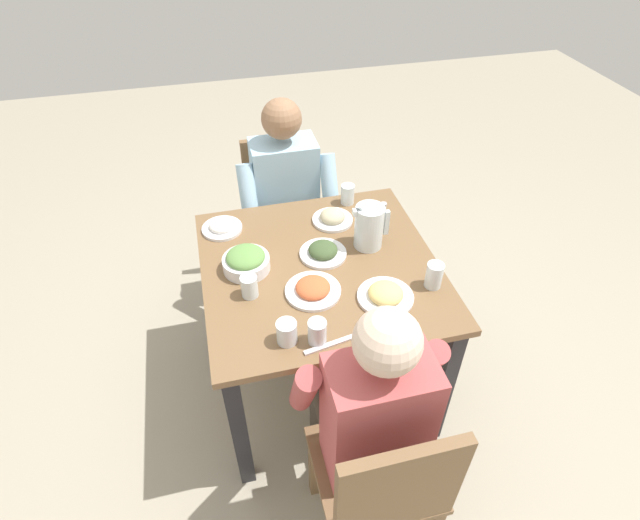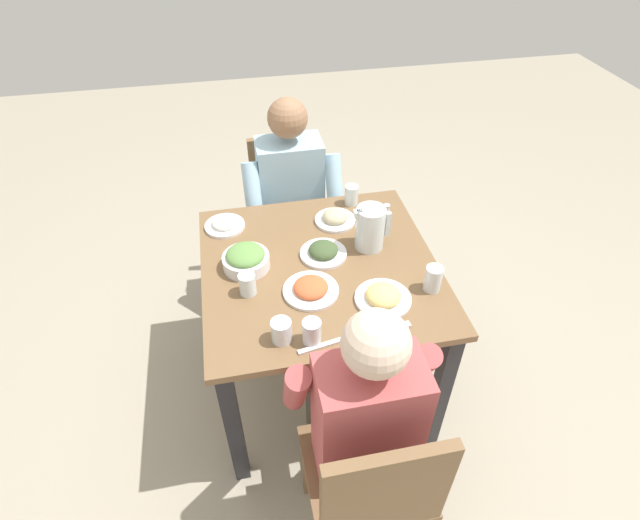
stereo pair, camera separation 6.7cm
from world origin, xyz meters
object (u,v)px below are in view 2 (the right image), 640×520
(chair_near, at_px, (373,487))
(plate_yoghurt, at_px, (225,224))
(water_glass_far_right, at_px, (351,195))
(salt_shaker, at_px, (387,210))
(water_glass_by_pitcher, at_px, (312,332))
(water_glass_near_right, at_px, (247,284))
(plate_dolmas, at_px, (323,251))
(plate_rice_curry, at_px, (311,289))
(plate_beans, at_px, (335,218))
(salad_bowl, at_px, (246,259))
(water_glass_far_left, at_px, (433,279))
(diner_far, at_px, (294,206))
(dining_table, at_px, (320,287))
(diner_near, at_px, (359,407))
(plate_fries, at_px, (383,297))
(water_glass_near_left, at_px, (281,331))
(chair_far, at_px, (289,207))
(water_pitcher, at_px, (370,228))

(chair_near, distance_m, plate_yoghurt, 1.22)
(water_glass_far_right, xyz_separation_m, salt_shaker, (0.13, -0.12, -0.02))
(plate_yoghurt, relative_size, water_glass_by_pitcher, 1.87)
(water_glass_near_right, bearing_deg, water_glass_far_right, 43.46)
(plate_dolmas, height_order, plate_rice_curry, plate_dolmas)
(plate_rice_curry, bearing_deg, plate_beans, 65.75)
(salad_bowl, relative_size, water_glass_far_left, 1.78)
(salad_bowl, height_order, plate_rice_curry, salad_bowl)
(diner_far, xyz_separation_m, salad_bowl, (-0.27, -0.54, 0.15))
(dining_table, relative_size, diner_near, 0.81)
(plate_fries, bearing_deg, water_glass_far_right, 86.59)
(salad_bowl, xyz_separation_m, water_glass_near_left, (0.09, -0.40, 0.00))
(chair_far, relative_size, diner_far, 0.75)
(diner_near, height_order, water_glass_far_left, diner_near)
(salt_shaker, bearing_deg, dining_table, -142.31)
(plate_rice_curry, relative_size, water_glass_far_right, 2.27)
(water_glass_far_left, height_order, water_glass_far_right, water_glass_far_left)
(chair_near, height_order, water_glass_by_pitcher, chair_near)
(diner_near, distance_m, water_glass_by_pitcher, 0.29)
(dining_table, relative_size, water_glass_by_pitcher, 10.06)
(water_pitcher, height_order, water_glass_far_left, water_pitcher)
(water_glass_by_pitcher, bearing_deg, plate_rice_curry, 80.32)
(diner_near, height_order, plate_beans, diner_near)
(diner_near, distance_m, plate_beans, 0.89)
(plate_dolmas, distance_m, water_glass_near_right, 0.36)
(chair_far, bearing_deg, water_glass_far_right, -57.98)
(water_glass_near_right, bearing_deg, water_pitcher, 18.85)
(chair_far, distance_m, plate_dolmas, 0.79)
(water_glass_far_left, xyz_separation_m, water_glass_by_pitcher, (-0.50, -0.16, -0.01))
(chair_far, bearing_deg, plate_yoghurt, -126.84)
(chair_far, xyz_separation_m, plate_fries, (0.21, -1.03, 0.28))
(water_pitcher, height_order, water_glass_by_pitcher, water_pitcher)
(water_glass_far_right, bearing_deg, dining_table, -119.94)
(plate_beans, height_order, water_glass_far_left, water_glass_far_left)
(diner_near, relative_size, water_pitcher, 6.11)
(plate_beans, distance_m, water_glass_far_right, 0.17)
(diner_near, distance_m, salad_bowl, 0.73)
(chair_far, bearing_deg, chair_near, -89.01)
(diner_near, height_order, diner_far, same)
(plate_dolmas, bearing_deg, diner_near, -91.29)
(plate_rice_curry, bearing_deg, water_pitcher, 37.47)
(water_pitcher, height_order, plate_beans, water_pitcher)
(dining_table, distance_m, water_glass_by_pitcher, 0.42)
(diner_near, bearing_deg, water_glass_far_right, 77.61)
(water_glass_far_left, bearing_deg, plate_yoghurt, 143.93)
(water_glass_far_left, bearing_deg, water_glass_by_pitcher, -161.91)
(chair_near, relative_size, plate_dolmas, 4.45)
(diner_near, height_order, salt_shaker, diner_near)
(salad_bowl, bearing_deg, diner_near, -64.88)
(plate_beans, bearing_deg, plate_yoghurt, 173.49)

